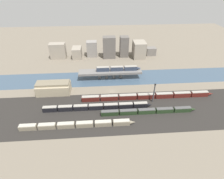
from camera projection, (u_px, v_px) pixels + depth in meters
ground_plane at (112, 91)px, 138.06m from camera, size 400.00×400.00×0.00m
railbed_yard at (114, 112)px, 118.31m from camera, size 280.00×42.00×0.01m
river_water at (110, 78)px, 154.95m from camera, size 320.00×25.25×0.01m
bridge at (110, 72)px, 151.60m from camera, size 54.30×9.35×7.34m
train_on_bridge at (118, 69)px, 150.13m from camera, size 38.68×2.86×3.94m
train_yard_near at (78, 125)px, 106.02m from camera, size 70.07×2.91×3.41m
train_yard_mid at (149, 111)px, 116.23m from camera, size 64.60×2.75×3.40m
train_yard_far at (97, 107)px, 119.43m from camera, size 74.74×2.74×3.89m
train_yard_outer at (148, 96)px, 129.57m from camera, size 99.33×2.98×4.02m
warehouse_building at (54, 88)px, 134.28m from camera, size 25.22×11.86×9.35m
signal_tower at (154, 93)px, 123.05m from camera, size 1.00×0.87×15.36m
city_block_far_left at (58, 51)px, 185.89m from camera, size 16.33×8.69×16.30m
city_block_left at (77, 53)px, 188.58m from camera, size 9.48×14.23×11.14m
city_block_center at (92, 49)px, 190.49m from camera, size 10.98×8.83×16.58m
city_block_right at (109, 47)px, 185.09m from camera, size 13.03×8.56×22.89m
city_block_far_right at (124, 47)px, 188.44m from camera, size 9.01×8.83×21.94m
city_block_tall at (139, 50)px, 187.50m from camera, size 12.62×15.67×17.18m
city_block_low at (151, 51)px, 195.29m from camera, size 10.20×8.08×8.43m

